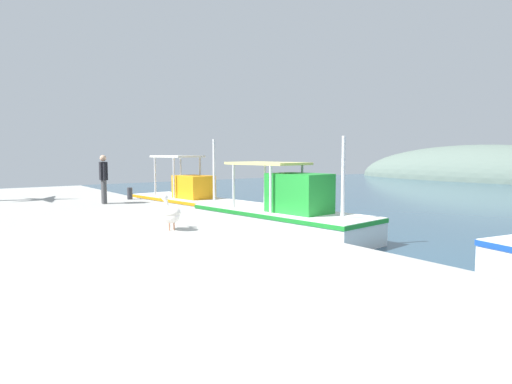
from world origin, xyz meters
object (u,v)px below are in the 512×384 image
pelican (171,213)px  fisherman_standing (104,177)px  fishing_boat_second (283,215)px  mooring_bollard_nearest (130,193)px  fishing_boat_nearest (186,201)px

pelican → fisherman_standing: size_ratio=0.55×
fishing_boat_second → fisherman_standing: size_ratio=3.83×
pelican → mooring_bollard_nearest: 7.53m
fishing_boat_nearest → fishing_boat_second: fishing_boat_nearest is taller
pelican → mooring_bollard_nearest: (-7.34, 1.70, -0.17)m
fishing_boat_second → fisherman_standing: (-5.23, -3.97, 1.10)m
mooring_bollard_nearest → fishing_boat_second: bearing=23.7°
fisherman_standing → pelican: bearing=-3.8°
fishing_boat_second → fishing_boat_nearest: bearing=-177.7°
fishing_boat_nearest → fishing_boat_second: bearing=2.3°
fisherman_standing → fishing_boat_nearest: bearing=104.7°
fishing_boat_nearest → pelican: bearing=-29.3°
fishing_boat_nearest → fisherman_standing: (0.97, -3.72, 1.16)m
fishing_boat_nearest → fisherman_standing: 4.02m
fishing_boat_second → pelican: 4.58m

